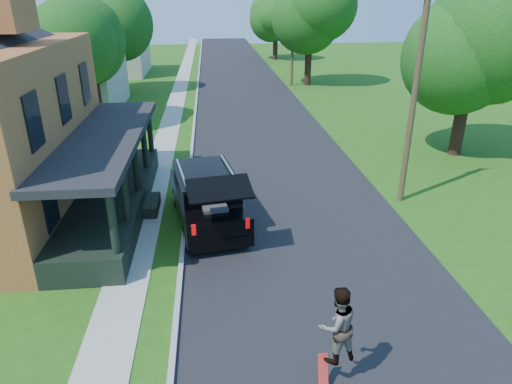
{
  "coord_description": "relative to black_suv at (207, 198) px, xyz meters",
  "views": [
    {
      "loc": [
        -2.95,
        -10.25,
        7.72
      ],
      "look_at": [
        -1.62,
        3.0,
        1.92
      ],
      "focal_mm": 32.0,
      "sensor_mm": 36.0,
      "label": 1
    }
  ],
  "objects": [
    {
      "name": "front_walk",
      "position": [
        -6.3,
        1.21,
        -0.98
      ],
      "size": [
        6.5,
        1.2,
        0.03
      ],
      "primitive_type": "cube",
      "color": "#999B92",
      "rests_on": "ground"
    },
    {
      "name": "utility_pole_far",
      "position": [
        7.7,
        26.72,
        2.69
      ],
      "size": [
        1.43,
        0.25,
        7.1
      ],
      "rotation": [
        0.0,
        0.0,
        0.08
      ],
      "color": "#40301D",
      "rests_on": "ground"
    },
    {
      "name": "neighbor_house_far",
      "position": [
        -10.3,
        35.21,
        3.21
      ],
      "size": [
        12.78,
        12.78,
        8.3
      ],
      "color": "beige",
      "rests_on": "ground"
    },
    {
      "name": "curb",
      "position": [
        -0.85,
        15.21,
        -0.98
      ],
      "size": [
        0.15,
        120.0,
        0.12
      ],
      "primitive_type": "cube",
      "color": "#A1A19C",
      "rests_on": "ground"
    },
    {
      "name": "skateboarder",
      "position": [
        2.65,
        -7.79,
        0.52
      ],
      "size": [
        1.02,
        0.89,
        1.76
      ],
      "rotation": [
        0.0,
        0.0,
        3.45
      ],
      "color": "black",
      "rests_on": "ground"
    },
    {
      "name": "street",
      "position": [
        3.2,
        15.21,
        -0.98
      ],
      "size": [
        8.0,
        120.0,
        0.02
      ],
      "primitive_type": "cube",
      "color": "black",
      "rests_on": "ground"
    },
    {
      "name": "black_suv",
      "position": [
        0.0,
        0.0,
        0.0
      ],
      "size": [
        2.94,
        5.79,
        2.57
      ],
      "rotation": [
        0.0,
        0.0,
        0.17
      ],
      "color": "black",
      "rests_on": "ground"
    },
    {
      "name": "tree_left_mid",
      "position": [
        -6.76,
        13.92,
        4.9
      ],
      "size": [
        5.68,
        5.51,
        8.88
      ],
      "rotation": [
        0.0,
        0.0,
        0.02
      ],
      "color": "black",
      "rests_on": "ground"
    },
    {
      "name": "sidewalk",
      "position": [
        -2.4,
        15.21,
        -0.98
      ],
      "size": [
        1.3,
        120.0,
        0.03
      ],
      "primitive_type": "cube",
      "color": "#999B92",
      "rests_on": "ground"
    },
    {
      "name": "tree_right_far",
      "position": [
        8.67,
        44.87,
        4.58
      ],
      "size": [
        6.49,
        6.13,
        8.49
      ],
      "rotation": [
        0.0,
        0.0,
        0.2
      ],
      "color": "black",
      "rests_on": "ground"
    },
    {
      "name": "neighbor_house_mid",
      "position": [
        -10.3,
        19.21,
        3.21
      ],
      "size": [
        12.78,
        12.78,
        8.3
      ],
      "color": "beige",
      "rests_on": "ground"
    },
    {
      "name": "tree_left_far",
      "position": [
        -7.83,
        25.19,
        4.44
      ],
      "size": [
        6.08,
        6.14,
        8.35
      ],
      "rotation": [
        0.0,
        0.0,
        -0.18
      ],
      "color": "black",
      "rests_on": "ground"
    },
    {
      "name": "ground",
      "position": [
        3.2,
        -4.79,
        -0.98
      ],
      "size": [
        140.0,
        140.0,
        0.0
      ],
      "primitive_type": "plane",
      "color": "#255711",
      "rests_on": "ground"
    },
    {
      "name": "tree_right_mid",
      "position": [
        9.15,
        26.83,
        5.78
      ],
      "size": [
        7.15,
        6.96,
        10.32
      ],
      "rotation": [
        0.0,
        0.0,
        0.11
      ],
      "color": "black",
      "rests_on": "ground"
    },
    {
      "name": "tree_right_near",
      "position": [
        12.83,
        6.59,
        4.77
      ],
      "size": [
        7.32,
        7.02,
        9.05
      ],
      "rotation": [
        0.0,
        0.0,
        0.23
      ],
      "color": "black",
      "rests_on": "ground"
    },
    {
      "name": "skateboard",
      "position": [
        2.39,
        -7.92,
        -0.64
      ],
      "size": [
        0.25,
        0.47,
        0.73
      ],
      "rotation": [
        0.0,
        0.0,
        0.15
      ],
      "color": "red",
      "rests_on": "ground"
    },
    {
      "name": "utility_pole_near",
      "position": [
        7.79,
        1.21,
        3.28
      ],
      "size": [
        1.39,
        0.49,
        8.27
      ],
      "rotation": [
        0.0,
        0.0,
        0.28
      ],
      "color": "#40301D",
      "rests_on": "ground"
    }
  ]
}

